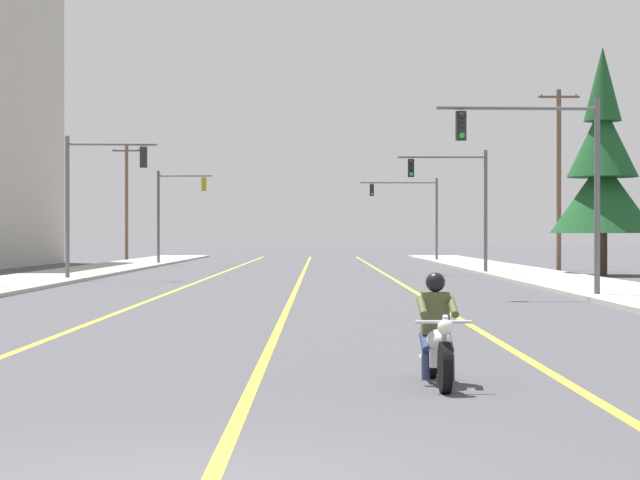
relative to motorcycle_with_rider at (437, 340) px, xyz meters
The scene contains 14 objects.
lane_stripe_center 38.95m from the motorcycle_with_rider, 93.53° to the left, with size 0.16×100.00×0.01m, color yellow.
lane_stripe_left 39.43m from the motorcycle_with_rider, 99.66° to the left, with size 0.16×100.00×0.01m, color yellow.
lane_stripe_right 38.91m from the motorcycle_with_rider, 87.45° to the left, with size 0.16×100.00×0.01m, color yellow.
sidewalk_kerb_right 34.93m from the motorcycle_with_rider, 75.84° to the left, with size 4.40×110.00×0.14m, color #ADA89E.
sidewalk_kerb_left 36.52m from the motorcycle_with_rider, 111.97° to the left, with size 4.40×110.00×0.14m, color #ADA89E.
motorcycle_with_rider is the anchor object (origin of this frame).
traffic_signal_near_right 21.54m from the motorcycle_with_rider, 74.79° to the left, with size 5.08×0.61×6.20m.
traffic_signal_near_left 36.44m from the motorcycle_with_rider, 108.10° to the left, with size 3.90×0.49×6.20m.
traffic_signal_mid_right 43.14m from the motorcycle_with_rider, 82.67° to the left, with size 4.48×0.37×6.20m.
traffic_signal_mid_left 62.06m from the motorcycle_with_rider, 100.38° to the left, with size 3.64×0.41×6.20m.
traffic_signal_far_right 71.08m from the motorcycle_with_rider, 85.59° to the left, with size 5.78×0.48×6.20m.
utility_pole_right_far 50.10m from the motorcycle_with_rider, 76.54° to the left, with size 2.26×0.26×9.96m.
utility_pole_left_far 77.58m from the motorcycle_with_rider, 102.45° to the left, with size 2.27×0.26×8.98m.
conifer_tree_right_verge_far 42.74m from the motorcycle_with_rider, 73.44° to the left, with size 5.02×5.02×11.06m.
Camera 1 is at (1.03, -8.94, 1.95)m, focal length 65.00 mm.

